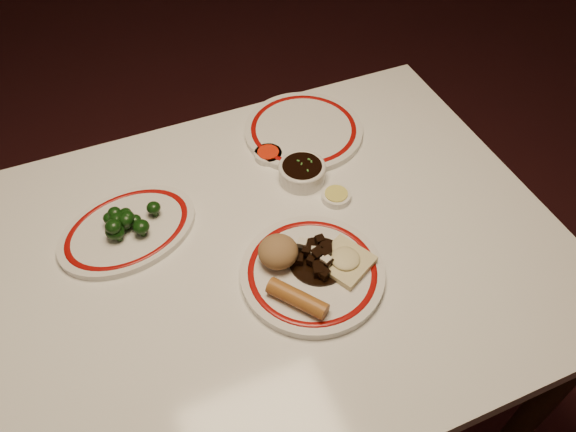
{
  "coord_description": "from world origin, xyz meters",
  "views": [
    {
      "loc": [
        -0.22,
        -0.65,
        1.65
      ],
      "look_at": [
        0.06,
        0.03,
        0.8
      ],
      "focal_mm": 35.0,
      "sensor_mm": 36.0,
      "label": 1
    }
  ],
  "objects_px": {
    "broccoli_plate": "(128,230)",
    "soy_bowl": "(302,173)",
    "fried_wonton": "(345,261)",
    "stirfry_heap": "(319,260)",
    "rice_mound": "(278,252)",
    "spring_roll": "(297,298)",
    "dining_table": "(266,277)",
    "main_plate": "(312,273)",
    "broccoli_pile": "(124,221)"
  },
  "relations": [
    {
      "from": "dining_table",
      "to": "stirfry_heap",
      "type": "height_order",
      "value": "stirfry_heap"
    },
    {
      "from": "spring_roll",
      "to": "dining_table",
      "type": "bearing_deg",
      "value": 55.67
    },
    {
      "from": "rice_mound",
      "to": "broccoli_pile",
      "type": "bearing_deg",
      "value": 142.25
    },
    {
      "from": "spring_roll",
      "to": "soy_bowl",
      "type": "distance_m",
      "value": 0.34
    },
    {
      "from": "stirfry_heap",
      "to": "soy_bowl",
      "type": "xyz_separation_m",
      "value": [
        0.07,
        0.24,
        -0.01
      ]
    },
    {
      "from": "broccoli_plate",
      "to": "main_plate",
      "type": "bearing_deg",
      "value": -39.05
    },
    {
      "from": "stirfry_heap",
      "to": "broccoli_plate",
      "type": "height_order",
      "value": "stirfry_heap"
    },
    {
      "from": "broccoli_pile",
      "to": "stirfry_heap",
      "type": "bearing_deg",
      "value": -35.72
    },
    {
      "from": "fried_wonton",
      "to": "stirfry_heap",
      "type": "xyz_separation_m",
      "value": [
        -0.04,
        0.02,
        0.0
      ]
    },
    {
      "from": "broccoli_plate",
      "to": "spring_roll",
      "type": "bearing_deg",
      "value": -50.6
    },
    {
      "from": "fried_wonton",
      "to": "stirfry_heap",
      "type": "bearing_deg",
      "value": 154.01
    },
    {
      "from": "spring_roll",
      "to": "stirfry_heap",
      "type": "distance_m",
      "value": 0.1
    },
    {
      "from": "dining_table",
      "to": "broccoli_pile",
      "type": "relative_size",
      "value": 10.0
    },
    {
      "from": "soy_bowl",
      "to": "main_plate",
      "type": "bearing_deg",
      "value": -109.53
    },
    {
      "from": "main_plate",
      "to": "stirfry_heap",
      "type": "distance_m",
      "value": 0.03
    },
    {
      "from": "rice_mound",
      "to": "main_plate",
      "type": "bearing_deg",
      "value": -43.17
    },
    {
      "from": "spring_roll",
      "to": "fried_wonton",
      "type": "relative_size",
      "value": 0.95
    },
    {
      "from": "dining_table",
      "to": "stirfry_heap",
      "type": "xyz_separation_m",
      "value": [
        0.08,
        -0.08,
        0.12
      ]
    },
    {
      "from": "fried_wonton",
      "to": "stirfry_heap",
      "type": "height_order",
      "value": "stirfry_heap"
    },
    {
      "from": "dining_table",
      "to": "broccoli_plate",
      "type": "xyz_separation_m",
      "value": [
        -0.24,
        0.15,
        0.1
      ]
    },
    {
      "from": "rice_mound",
      "to": "soy_bowl",
      "type": "height_order",
      "value": "rice_mound"
    },
    {
      "from": "main_plate",
      "to": "broccoli_pile",
      "type": "bearing_deg",
      "value": 141.29
    },
    {
      "from": "stirfry_heap",
      "to": "broccoli_plate",
      "type": "relative_size",
      "value": 0.35
    },
    {
      "from": "dining_table",
      "to": "broccoli_plate",
      "type": "bearing_deg",
      "value": 147.65
    },
    {
      "from": "rice_mound",
      "to": "broccoli_plate",
      "type": "distance_m",
      "value": 0.32
    },
    {
      "from": "dining_table",
      "to": "soy_bowl",
      "type": "distance_m",
      "value": 0.24
    },
    {
      "from": "rice_mound",
      "to": "soy_bowl",
      "type": "xyz_separation_m",
      "value": [
        0.14,
        0.2,
        -0.03
      ]
    },
    {
      "from": "main_plate",
      "to": "broccoli_plate",
      "type": "bearing_deg",
      "value": 140.95
    },
    {
      "from": "main_plate",
      "to": "soy_bowl",
      "type": "relative_size",
      "value": 3.59
    },
    {
      "from": "dining_table",
      "to": "soy_bowl",
      "type": "relative_size",
      "value": 11.64
    },
    {
      "from": "fried_wonton",
      "to": "spring_roll",
      "type": "bearing_deg",
      "value": -159.4
    },
    {
      "from": "rice_mound",
      "to": "fried_wonton",
      "type": "xyz_separation_m",
      "value": [
        0.12,
        -0.06,
        -0.02
      ]
    },
    {
      "from": "stirfry_heap",
      "to": "dining_table",
      "type": "bearing_deg",
      "value": 134.67
    },
    {
      "from": "soy_bowl",
      "to": "spring_roll",
      "type": "bearing_deg",
      "value": -115.35
    },
    {
      "from": "dining_table",
      "to": "main_plate",
      "type": "xyz_separation_m",
      "value": [
        0.06,
        -0.09,
        0.1
      ]
    },
    {
      "from": "broccoli_plate",
      "to": "soy_bowl",
      "type": "bearing_deg",
      "value": 0.29
    },
    {
      "from": "fried_wonton",
      "to": "broccoli_pile",
      "type": "xyz_separation_m",
      "value": [
        -0.37,
        0.26,
        0.01
      ]
    },
    {
      "from": "stirfry_heap",
      "to": "rice_mound",
      "type": "bearing_deg",
      "value": 152.6
    },
    {
      "from": "soy_bowl",
      "to": "stirfry_heap",
      "type": "bearing_deg",
      "value": -106.25
    },
    {
      "from": "rice_mound",
      "to": "broccoli_plate",
      "type": "xyz_separation_m",
      "value": [
        -0.25,
        0.2,
        -0.04
      ]
    },
    {
      "from": "dining_table",
      "to": "main_plate",
      "type": "bearing_deg",
      "value": -56.51
    },
    {
      "from": "main_plate",
      "to": "stirfry_heap",
      "type": "relative_size",
      "value": 3.16
    },
    {
      "from": "broccoli_plate",
      "to": "soy_bowl",
      "type": "xyz_separation_m",
      "value": [
        0.39,
        0.0,
        0.01
      ]
    },
    {
      "from": "main_plate",
      "to": "rice_mound",
      "type": "height_order",
      "value": "rice_mound"
    },
    {
      "from": "fried_wonton",
      "to": "soy_bowl",
      "type": "bearing_deg",
      "value": 84.66
    },
    {
      "from": "stirfry_heap",
      "to": "broccoli_plate",
      "type": "bearing_deg",
      "value": 143.95
    },
    {
      "from": "dining_table",
      "to": "broccoli_pile",
      "type": "bearing_deg",
      "value": 148.1
    },
    {
      "from": "dining_table",
      "to": "rice_mound",
      "type": "xyz_separation_m",
      "value": [
        0.01,
        -0.05,
        0.14
      ]
    },
    {
      "from": "broccoli_plate",
      "to": "broccoli_pile",
      "type": "height_order",
      "value": "broccoli_pile"
    },
    {
      "from": "spring_roll",
      "to": "main_plate",
      "type": "bearing_deg",
      "value": 8.22
    }
  ]
}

